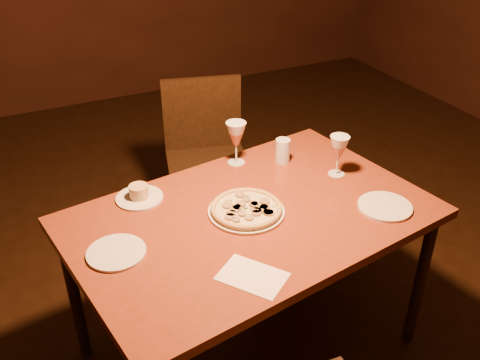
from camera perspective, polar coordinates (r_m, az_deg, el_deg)
name	(u,v)px	position (r m, az deg, el deg)	size (l,w,h in m)	color
dining_table	(251,227)	(2.16, 1.17, -5.05)	(1.53, 1.11, 0.76)	maroon
chair_far	(206,154)	(3.05, -3.62, 2.83)	(0.55, 0.55, 0.93)	black
pizza_plate	(246,209)	(2.12, 0.68, -3.11)	(0.30, 0.30, 0.03)	silver
ramekin_saucer	(139,195)	(2.24, -10.71, -1.54)	(0.20, 0.20, 0.06)	silver
wine_glass_far	(236,143)	(2.42, -0.42, 3.95)	(0.09, 0.09, 0.20)	#C76F53
wine_glass_right	(338,156)	(2.38, 10.43, 2.56)	(0.09, 0.09, 0.19)	#C76F53
water_tumbler	(283,151)	(2.47, 4.58, 3.14)	(0.07, 0.07, 0.11)	silver
side_plate_left	(116,253)	(1.97, -13.06, -7.55)	(0.21, 0.21, 0.01)	silver
side_plate_near	(385,206)	(2.23, 15.20, -2.75)	(0.22, 0.22, 0.01)	silver
menu_card	(252,276)	(1.83, 1.33, -10.23)	(0.15, 0.22, 0.00)	white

